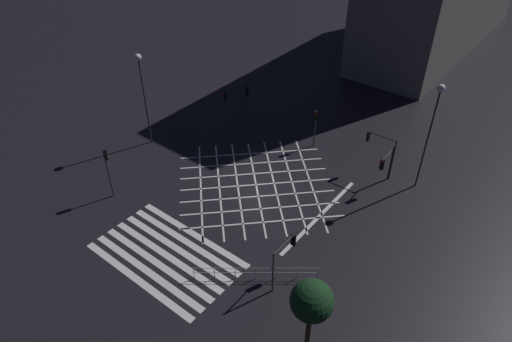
# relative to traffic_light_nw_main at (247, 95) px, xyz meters

# --- Properties ---
(ground_plane) EXTENTS (200.00, 200.00, 0.00)m
(ground_plane) POSITION_rel_traffic_light_nw_main_xyz_m (7.73, -8.42, -2.50)
(ground_plane) COLOR black
(road_markings) EXTENTS (15.66, 20.95, 0.01)m
(road_markings) POSITION_rel_traffic_light_nw_main_xyz_m (8.04, -14.16, -2.49)
(road_markings) COLOR silver
(road_markings) RESTS_ON ground_plane
(traffic_light_nw_main) EXTENTS (0.39, 0.36, 3.48)m
(traffic_light_nw_main) POSITION_rel_traffic_light_nw_main_xyz_m (0.00, 0.00, 0.00)
(traffic_light_nw_main) COLOR #2D2D30
(traffic_light_nw_main) RESTS_ON ground_plane
(traffic_light_ne_main) EXTENTS (2.71, 0.36, 3.93)m
(traffic_light_ne_main) POSITION_rel_traffic_light_nw_main_xyz_m (14.78, -0.73, 0.41)
(traffic_light_ne_main) COLOR #2D2D30
(traffic_light_ne_main) RESTS_ON ground_plane
(traffic_light_nw_cross) EXTENTS (0.36, 2.99, 4.22)m
(traffic_light_nw_cross) POSITION_rel_traffic_light_nw_main_xyz_m (-0.15, -2.07, 0.63)
(traffic_light_nw_cross) COLOR #2D2D30
(traffic_light_nw_cross) RESTS_ON ground_plane
(traffic_light_sw_cross) EXTENTS (0.36, 0.39, 4.53)m
(traffic_light_sw_cross) POSITION_rel_traffic_light_nw_main_xyz_m (-0.53, -16.66, 0.72)
(traffic_light_sw_cross) COLOR #2D2D30
(traffic_light_sw_cross) RESTS_ON ground_plane
(traffic_light_se_cross) EXTENTS (0.36, 2.46, 3.54)m
(traffic_light_se_cross) POSITION_rel_traffic_light_nw_main_xyz_m (15.40, -15.17, 0.10)
(traffic_light_se_cross) COLOR #2D2D30
(traffic_light_se_cross) RESTS_ON ground_plane
(traffic_light_ne_cross) EXTENTS (0.36, 2.33, 3.27)m
(traffic_light_ne_cross) POSITION_rel_traffic_light_nw_main_xyz_m (16.09, -2.11, -0.11)
(traffic_light_ne_cross) COLOR #2D2D30
(traffic_light_ne_cross) RESTS_ON ground_plane
(traffic_light_median_north) EXTENTS (0.36, 0.39, 3.75)m
(traffic_light_median_north) POSITION_rel_traffic_light_nw_main_xyz_m (8.32, -0.41, 0.19)
(traffic_light_median_north) COLOR #2D2D30
(traffic_light_median_north) RESTS_ON ground_plane
(street_lamp_east) EXTENTS (0.59, 0.59, 9.33)m
(street_lamp_east) POSITION_rel_traffic_light_nw_main_xyz_m (18.35, -0.23, 4.41)
(street_lamp_east) COLOR #2D2D30
(street_lamp_east) RESTS_ON ground_plane
(street_lamp_west) EXTENTS (0.60, 0.60, 8.86)m
(street_lamp_west) POSITION_rel_traffic_light_nw_main_xyz_m (-4.20, -9.42, 4.20)
(street_lamp_west) COLOR #2D2D30
(street_lamp_west) RESTS_ON ground_plane
(street_tree_near) EXTENTS (2.40, 2.40, 5.19)m
(street_tree_near) POSITION_rel_traffic_light_nw_main_xyz_m (19.26, -18.31, 1.44)
(street_tree_near) COLOR #38281C
(street_tree_near) RESTS_ON ground_plane
(pedestrian_railing) EXTENTS (6.52, 5.13, 1.05)m
(pedestrian_railing) POSITION_rel_traffic_light_nw_main_xyz_m (13.93, -16.32, -1.83)
(pedestrian_railing) COLOR #9EA0A5
(pedestrian_railing) RESTS_ON ground_plane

